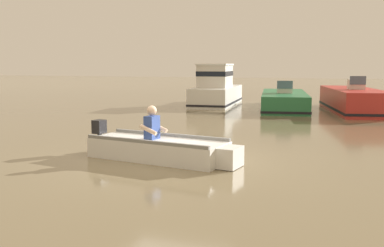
# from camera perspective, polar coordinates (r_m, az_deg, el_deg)

# --- Properties ---
(ground_plane) EXTENTS (120.00, 120.00, 0.00)m
(ground_plane) POSITION_cam_1_polar(r_m,az_deg,el_deg) (9.80, -3.06, -4.68)
(ground_plane) COLOR #7A6B4C
(rowboat_with_person) EXTENTS (3.72, 1.59, 1.19)m
(rowboat_with_person) POSITION_cam_1_polar(r_m,az_deg,el_deg) (9.78, -4.09, -3.22)
(rowboat_with_person) COLOR white
(rowboat_with_person) RESTS_ON ground
(moored_boat_white) EXTENTS (2.26, 5.43, 2.12)m
(moored_boat_white) POSITION_cam_1_polar(r_m,az_deg,el_deg) (22.85, 3.17, 4.37)
(moored_boat_white) COLOR white
(moored_boat_white) RESTS_ON ground
(moored_boat_green) EXTENTS (2.97, 6.59, 1.35)m
(moored_boat_green) POSITION_cam_1_polar(r_m,az_deg,el_deg) (21.44, 11.80, 2.88)
(moored_boat_green) COLOR #287042
(moored_boat_green) RESTS_ON ground
(moored_boat_red) EXTENTS (3.14, 6.39, 1.60)m
(moored_boat_red) POSITION_cam_1_polar(r_m,az_deg,el_deg) (20.88, 20.07, 2.79)
(moored_boat_red) COLOR #B72D28
(moored_boat_red) RESTS_ON ground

